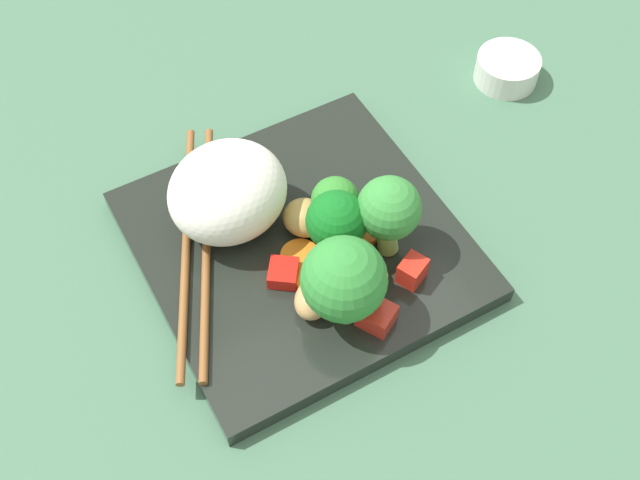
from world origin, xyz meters
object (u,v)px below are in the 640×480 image
square_plate (300,245)px  chopstick_pair (196,244)px  broccoli_floret_3 (389,210)px  carrot_slice_0 (372,278)px  sauce_cup (507,69)px  rice_mound (228,192)px

square_plate → chopstick_pair: (-2.97, -7.38, 1.11)cm
square_plate → broccoli_floret_3: size_ratio=3.28×
carrot_slice_0 → sauce_cup: (-14.78, 22.25, -0.68)cm
sauce_cup → rice_mound: bearing=-80.7°
chopstick_pair → carrot_slice_0: bearing=73.2°
square_plate → rice_mound: size_ratio=2.54×
carrot_slice_0 → broccoli_floret_3: bearing=135.1°
carrot_slice_0 → chopstick_pair: size_ratio=0.10×
broccoli_floret_3 → sauce_cup: bearing=121.9°
rice_mound → square_plate: bearing=43.8°
broccoli_floret_3 → sauce_cup: 23.80cm
rice_mound → chopstick_pair: size_ratio=0.42×
square_plate → rice_mound: (-4.13, -3.97, 4.30)cm
rice_mound → broccoli_floret_3: bearing=52.0°
square_plate → broccoli_floret_3: (3.36, 5.64, 5.24)cm
broccoli_floret_3 → carrot_slice_0: bearing=-44.9°
carrot_slice_0 → sauce_cup: bearing=123.6°
square_plate → chopstick_pair: size_ratio=1.05×
rice_mound → chopstick_pair: bearing=-71.2°
sauce_cup → carrot_slice_0: bearing=-56.4°
rice_mound → carrot_slice_0: size_ratio=4.07×
rice_mound → sauce_cup: (-4.82, 29.40, -3.82)cm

